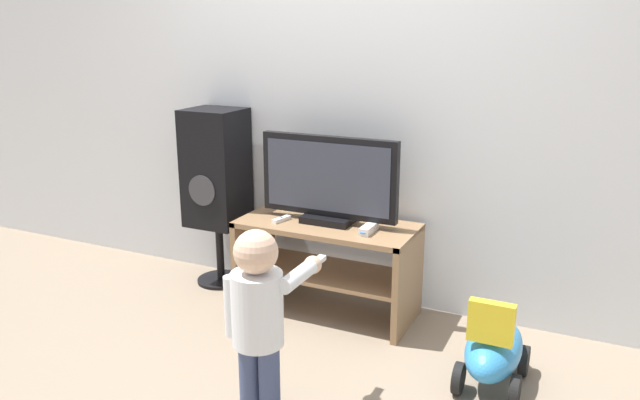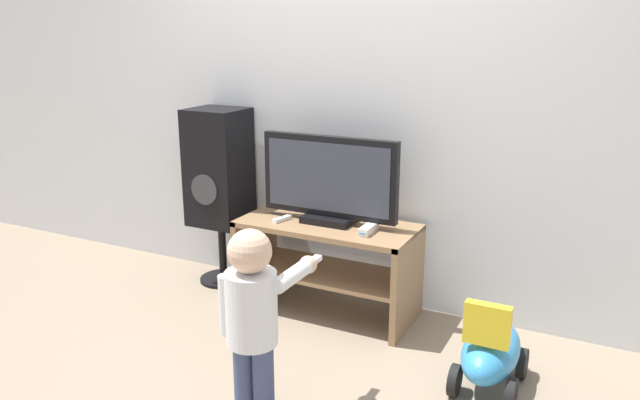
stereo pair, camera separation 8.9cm
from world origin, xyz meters
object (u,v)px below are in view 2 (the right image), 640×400
Objects in this scene: remote_primary at (282,219)px; child at (253,309)px; speaker_tower at (219,171)px; ride_on_toy at (491,352)px; game_console at (368,229)px; television at (329,181)px.

remote_primary is 0.16× the size of child.
speaker_tower is 2.01m from ride_on_toy.
speaker_tower reaches higher than game_console.
speaker_tower is (-0.82, 0.08, -0.04)m from television.
child is at bearing -66.25° from remote_primary.
speaker_tower is at bearing 174.26° from television.
game_console reaches higher than ride_on_toy.
remote_primary is at bearing -176.94° from game_console.
child is at bearing -141.91° from ride_on_toy.
game_console is 0.53m from remote_primary.
game_console reaches higher than remote_primary.
television is 1.55× the size of ride_on_toy.
ride_on_toy is (1.86, -0.49, -0.57)m from speaker_tower.
television is at bearing -5.74° from speaker_tower.
speaker_tower reaches higher than remote_primary.
television reaches higher than child.
child is 1.56m from speaker_tower.
remote_primary reaches higher than ride_on_toy.
ride_on_toy is at bearing -13.38° from remote_primary.
game_console is at bearing 3.06° from remote_primary.
ride_on_toy is (0.76, -0.34, -0.39)m from game_console.
television is 0.72× the size of speaker_tower.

